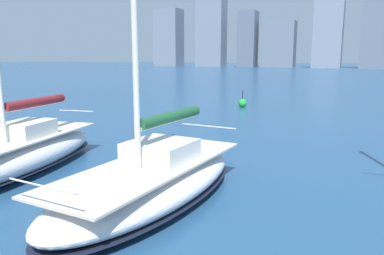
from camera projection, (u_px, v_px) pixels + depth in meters
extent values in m
cube|color=slate|center=(381.00, 16.00, 135.40)|extent=(12.41, 8.25, 38.00)
cube|color=gray|center=(328.00, 35.00, 146.36)|extent=(10.70, 11.32, 25.75)
cube|color=slate|center=(278.00, 44.00, 157.97)|extent=(13.78, 7.94, 19.06)
cube|color=slate|center=(248.00, 39.00, 160.17)|extent=(7.39, 7.84, 23.47)
cube|color=slate|center=(211.00, 15.00, 168.79)|extent=(12.41, 8.46, 45.86)
cube|color=slate|center=(169.00, 38.00, 181.51)|extent=(11.92, 9.67, 26.84)
ellipsoid|color=white|center=(152.00, 184.00, 10.45)|extent=(3.46, 8.11, 1.05)
ellipsoid|color=black|center=(152.00, 194.00, 10.50)|extent=(3.48, 8.15, 0.10)
cube|color=beige|center=(151.00, 165.00, 10.35)|extent=(2.88, 7.13, 0.06)
cube|color=silver|center=(161.00, 151.00, 10.70)|extent=(1.83, 1.87, 0.55)
cylinder|color=silver|center=(171.00, 121.00, 11.07)|extent=(0.39, 3.32, 0.12)
cylinder|color=#1E5633|center=(171.00, 117.00, 11.05)|extent=(0.57, 3.07, 0.32)
cylinder|color=silver|center=(41.00, 186.00, 7.11)|extent=(1.84, 0.19, 0.04)
cylinder|color=silver|center=(208.00, 126.00, 13.32)|extent=(2.12, 0.21, 0.04)
ellipsoid|color=white|center=(20.00, 157.00, 13.13)|extent=(3.46, 8.50, 1.15)
ellipsoid|color=black|center=(20.00, 166.00, 13.19)|extent=(3.48, 8.54, 0.10)
cube|color=beige|center=(18.00, 140.00, 13.02)|extent=(2.92, 7.46, 0.06)
cube|color=silver|center=(27.00, 129.00, 13.44)|extent=(1.59, 2.00, 0.55)
cylinder|color=silver|center=(37.00, 105.00, 13.88)|extent=(0.66, 3.44, 0.12)
cylinder|color=maroon|center=(36.00, 102.00, 13.86)|extent=(0.81, 3.20, 0.32)
cylinder|color=silver|center=(76.00, 111.00, 16.45)|extent=(1.64, 0.30, 0.04)
sphere|color=green|center=(243.00, 103.00, 30.63)|extent=(0.70, 0.70, 0.70)
cylinder|color=black|center=(243.00, 95.00, 30.50)|extent=(0.06, 0.06, 0.70)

